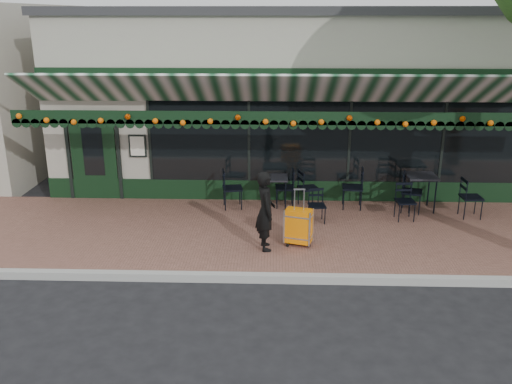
{
  "coord_description": "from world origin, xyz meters",
  "views": [
    {
      "loc": [
        -0.4,
        -8.73,
        4.53
      ],
      "look_at": [
        -0.75,
        1.6,
        1.13
      ],
      "focal_mm": 38.0,
      "sensor_mm": 36.0,
      "label": 1
    }
  ],
  "objects_px": {
    "suitcase": "(299,227)",
    "cafe_table_a": "(421,179)",
    "chair_a_extra": "(471,198)",
    "chair_a_front": "(405,202)",
    "cafe_table_b": "(275,180)",
    "chair_a_right": "(412,192)",
    "chair_b_front": "(317,206)",
    "woman": "(265,211)",
    "chair_a_left": "(352,188)",
    "chair_solo": "(233,189)",
    "chair_b_left": "(285,188)",
    "chair_b_right": "(308,188)"
  },
  "relations": [
    {
      "from": "chair_a_left",
      "to": "chair_b_right",
      "type": "relative_size",
      "value": 1.09
    },
    {
      "from": "cafe_table_b",
      "to": "chair_a_right",
      "type": "relative_size",
      "value": 0.79
    },
    {
      "from": "chair_solo",
      "to": "suitcase",
      "type": "bearing_deg",
      "value": -155.54
    },
    {
      "from": "chair_b_front",
      "to": "chair_a_left",
      "type": "bearing_deg",
      "value": 40.39
    },
    {
      "from": "chair_b_left",
      "to": "chair_b_front",
      "type": "distance_m",
      "value": 1.23
    },
    {
      "from": "woman",
      "to": "chair_solo",
      "type": "bearing_deg",
      "value": 8.2
    },
    {
      "from": "chair_a_right",
      "to": "chair_a_front",
      "type": "height_order",
      "value": "chair_a_right"
    },
    {
      "from": "chair_a_right",
      "to": "chair_b_right",
      "type": "distance_m",
      "value": 2.38
    },
    {
      "from": "chair_a_extra",
      "to": "chair_b_right",
      "type": "xyz_separation_m",
      "value": [
        -3.62,
        0.59,
        -0.01
      ]
    },
    {
      "from": "chair_b_left",
      "to": "chair_a_extra",
      "type": "bearing_deg",
      "value": 80.33
    },
    {
      "from": "woman",
      "to": "chair_solo",
      "type": "height_order",
      "value": "woman"
    },
    {
      "from": "chair_a_front",
      "to": "suitcase",
      "type": "bearing_deg",
      "value": -152.46
    },
    {
      "from": "suitcase",
      "to": "chair_b_front",
      "type": "bearing_deg",
      "value": 87.13
    },
    {
      "from": "chair_a_left",
      "to": "chair_a_right",
      "type": "distance_m",
      "value": 1.35
    },
    {
      "from": "cafe_table_b",
      "to": "chair_a_extra",
      "type": "relative_size",
      "value": 0.82
    },
    {
      "from": "chair_a_left",
      "to": "chair_b_right",
      "type": "xyz_separation_m",
      "value": [
        -1.03,
        0.05,
        -0.04
      ]
    },
    {
      "from": "woman",
      "to": "cafe_table_a",
      "type": "distance_m",
      "value": 4.28
    },
    {
      "from": "chair_a_front",
      "to": "cafe_table_b",
      "type": "bearing_deg",
      "value": 161.94
    },
    {
      "from": "chair_b_left",
      "to": "chair_b_front",
      "type": "xyz_separation_m",
      "value": [
        0.69,
        -1.01,
        -0.08
      ]
    },
    {
      "from": "chair_a_extra",
      "to": "chair_b_left",
      "type": "bearing_deg",
      "value": 80.67
    },
    {
      "from": "chair_b_front",
      "to": "cafe_table_b",
      "type": "bearing_deg",
      "value": 127.83
    },
    {
      "from": "woman",
      "to": "suitcase",
      "type": "relative_size",
      "value": 1.34
    },
    {
      "from": "chair_a_extra",
      "to": "chair_solo",
      "type": "relative_size",
      "value": 0.98
    },
    {
      "from": "woman",
      "to": "chair_b_front",
      "type": "distance_m",
      "value": 1.88
    },
    {
      "from": "suitcase",
      "to": "cafe_table_b",
      "type": "distance_m",
      "value": 2.28
    },
    {
      "from": "woman",
      "to": "cafe_table_a",
      "type": "height_order",
      "value": "woman"
    },
    {
      "from": "cafe_table_a",
      "to": "chair_a_right",
      "type": "relative_size",
      "value": 0.88
    },
    {
      "from": "cafe_table_a",
      "to": "chair_a_right",
      "type": "xyz_separation_m",
      "value": [
        -0.22,
        -0.16,
        -0.28
      ]
    },
    {
      "from": "chair_b_left",
      "to": "chair_b_right",
      "type": "relative_size",
      "value": 1.02
    },
    {
      "from": "cafe_table_a",
      "to": "chair_a_front",
      "type": "relative_size",
      "value": 1.01
    },
    {
      "from": "cafe_table_b",
      "to": "cafe_table_a",
      "type": "bearing_deg",
      "value": -0.72
    },
    {
      "from": "cafe_table_a",
      "to": "chair_a_front",
      "type": "xyz_separation_m",
      "value": [
        -0.49,
        -0.68,
        -0.34
      ]
    },
    {
      "from": "woman",
      "to": "cafe_table_a",
      "type": "bearing_deg",
      "value": -67.46
    },
    {
      "from": "chair_a_extra",
      "to": "chair_a_front",
      "type": "bearing_deg",
      "value": 96.66
    },
    {
      "from": "cafe_table_b",
      "to": "chair_a_front",
      "type": "height_order",
      "value": "chair_a_front"
    },
    {
      "from": "chair_a_left",
      "to": "chair_b_front",
      "type": "relative_size",
      "value": 1.31
    },
    {
      "from": "cafe_table_a",
      "to": "chair_b_right",
      "type": "bearing_deg",
      "value": 177.41
    },
    {
      "from": "cafe_table_a",
      "to": "chair_b_front",
      "type": "bearing_deg",
      "value": -159.86
    },
    {
      "from": "suitcase",
      "to": "chair_b_left",
      "type": "relative_size",
      "value": 1.28
    },
    {
      "from": "chair_a_left",
      "to": "chair_b_front",
      "type": "xyz_separation_m",
      "value": [
        -0.9,
        -0.97,
        -0.12
      ]
    },
    {
      "from": "suitcase",
      "to": "chair_b_right",
      "type": "bearing_deg",
      "value": 98.73
    },
    {
      "from": "chair_b_front",
      "to": "chair_solo",
      "type": "xyz_separation_m",
      "value": [
        -1.92,
        0.89,
        0.09
      ]
    },
    {
      "from": "woman",
      "to": "chair_a_left",
      "type": "height_order",
      "value": "woman"
    },
    {
      "from": "woman",
      "to": "chair_a_left",
      "type": "distance_m",
      "value": 3.17
    },
    {
      "from": "suitcase",
      "to": "chair_solo",
      "type": "distance_m",
      "value": 2.61
    },
    {
      "from": "cafe_table_a",
      "to": "cafe_table_b",
      "type": "relative_size",
      "value": 1.12
    },
    {
      "from": "cafe_table_b",
      "to": "chair_b_front",
      "type": "bearing_deg",
      "value": -45.41
    },
    {
      "from": "suitcase",
      "to": "cafe_table_a",
      "type": "distance_m",
      "value": 3.66
    },
    {
      "from": "chair_a_left",
      "to": "chair_a_front",
      "type": "bearing_deg",
      "value": 60.39
    },
    {
      "from": "suitcase",
      "to": "chair_a_right",
      "type": "distance_m",
      "value": 3.36
    }
  ]
}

